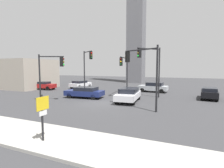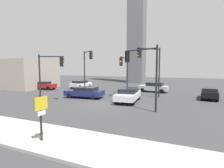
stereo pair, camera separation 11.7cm
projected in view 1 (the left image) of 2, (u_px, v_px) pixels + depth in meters
The scene contains 16 objects.
ground_plane at pixel (100, 103), 18.10m from camera, with size 101.22×101.22×0.00m, color #38383A.
sidewalk_corner at pixel (23, 132), 9.67m from camera, with size 36.44×3.10×0.15m, color #A8A59E.
direction_sign at pixel (42, 112), 8.29m from camera, with size 0.13×0.76×2.22m.
traffic_light_0 at pixel (87, 63), 24.01m from camera, with size 2.30×1.79×5.94m.
traffic_light_1 at pixel (51, 68), 18.52m from camera, with size 2.43×1.33×5.00m.
traffic_light_2 at pixel (124, 67), 22.83m from camera, with size 0.78×4.23×5.26m.
traffic_light_3 at pixel (150, 62), 20.21m from camera, with size 2.08×3.01×5.99m.
traffic_light_4 at pixel (141, 65), 15.27m from camera, with size 3.34×1.75×5.43m.
car_0 at pixel (85, 92), 21.09m from camera, with size 4.70×2.43×1.31m.
car_1 at pixel (129, 94), 18.78m from camera, with size 2.39×4.79×1.43m.
car_2 at pixel (80, 84), 31.00m from camera, with size 2.25×4.29×1.33m.
car_3 at pixel (43, 85), 29.00m from camera, with size 4.10×2.00×1.31m.
car_4 at pixel (209, 93), 20.24m from camera, with size 2.00×4.06×1.34m.
car_5 at pixel (154, 87), 26.03m from camera, with size 4.23×2.04×1.44m.
building_flank at pixel (14, 74), 32.54m from camera, with size 14.26×7.95×5.03m, color #A89E8E.
skyline_tower at pixel (137, 4), 41.35m from camera, with size 3.79×3.79×36.94m, color slate.
Camera 1 is at (8.23, -15.88, 3.64)m, focal length 28.20 mm.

